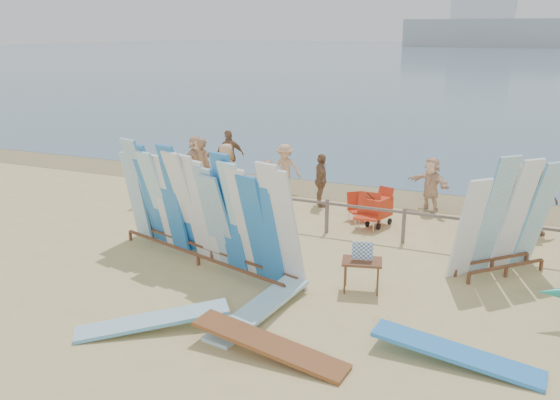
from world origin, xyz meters
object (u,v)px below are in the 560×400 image
at_px(flat_board_a, 259,315).
at_px(beachgoer_5, 431,184).
at_px(main_surfboard_rack, 204,212).
at_px(beach_chair_left, 367,219).
at_px(flat_board_e, 153,328).
at_px(beachgoer_0, 226,172).
at_px(beachgoer_extra_1, 229,156).
at_px(beachgoer_1, 203,166).
at_px(flat_board_c, 269,355).
at_px(beachgoer_11, 196,159).
at_px(beachgoer_8, 510,213).
at_px(flat_board_d, 455,362).
at_px(side_surfboard_rack, 505,220).
at_px(stroller, 379,211).
at_px(beach_chair_right, 358,213).
at_px(beachgoer_2, 269,188).
at_px(beachgoer_3, 285,169).
at_px(beachgoer_9, 519,198).
at_px(beachgoer_4, 321,180).
at_px(vendor_table, 362,275).
at_px(beachgoer_10, 538,203).

relative_size(flat_board_a, beachgoer_5, 1.69).
relative_size(main_surfboard_rack, beach_chair_left, 5.58).
height_order(flat_board_e, beachgoer_0, beachgoer_0).
bearing_deg(beachgoer_extra_1, beachgoer_1, 40.92).
bearing_deg(beachgoer_extra_1, flat_board_c, 72.35).
bearing_deg(beachgoer_11, beachgoer_5, -82.21).
bearing_deg(flat_board_a, beachgoer_0, 132.16).
bearing_deg(flat_board_e, beachgoer_8, 103.51).
xyz_separation_m(beachgoer_8, beachgoer_5, (-2.26, 2.45, -0.10)).
height_order(beachgoer_8, beachgoer_0, beachgoer_8).
distance_m(flat_board_e, beachgoer_extra_1, 10.60).
xyz_separation_m(flat_board_d, beachgoer_extra_1, (-8.77, 8.95, 0.91)).
distance_m(flat_board_c, beachgoer_8, 7.55).
height_order(beachgoer_extra_1, beachgoer_0, beachgoer_extra_1).
height_order(side_surfboard_rack, beachgoer_1, side_surfboard_rack).
xyz_separation_m(main_surfboard_rack, stroller, (2.98, 4.16, -0.81)).
bearing_deg(flat_board_c, beachgoer_5, -1.32).
xyz_separation_m(side_surfboard_rack, flat_board_e, (-5.51, -5.04, -1.23)).
height_order(flat_board_a, beachgoer_11, beachgoer_11).
bearing_deg(flat_board_c, beach_chair_right, 10.03).
xyz_separation_m(flat_board_d, beachgoer_2, (-5.90, 5.88, 0.81)).
bearing_deg(beachgoer_extra_1, beachgoer_3, 117.16).
bearing_deg(beachgoer_9, beachgoer_5, -129.05).
height_order(stroller, beachgoer_1, beachgoer_1).
xyz_separation_m(main_surfboard_rack, beachgoer_11, (-3.97, 6.30, -0.40)).
height_order(beachgoer_4, beachgoer_2, beachgoer_2).
xyz_separation_m(beachgoer_11, beachgoer_5, (7.97, -0.19, -0.03)).
height_order(flat_board_c, beach_chair_left, beach_chair_left).
xyz_separation_m(beach_chair_right, beachgoer_3, (-2.98, 1.89, 0.57)).
distance_m(flat_board_a, beachgoer_extra_1, 10.16).
relative_size(beachgoer_8, beachgoer_2, 1.11).
bearing_deg(beachgoer_extra_1, vendor_table, 85.30).
height_order(beachgoer_9, beachgoer_2, beachgoer_9).
relative_size(flat_board_e, beach_chair_left, 2.82).
bearing_deg(vendor_table, beachgoer_3, 110.59).
relative_size(beachgoer_9, beachgoer_3, 1.11).
xyz_separation_m(beachgoer_8, beachgoer_0, (-8.30, 1.22, -0.02)).
height_order(beachgoer_10, beachgoer_1, beachgoer_1).
bearing_deg(beachgoer_0, beachgoer_2, -169.61).
height_order(beach_chair_right, stroller, stroller).
relative_size(main_surfboard_rack, beachgoer_0, 3.04).
xyz_separation_m(beachgoer_8, beachgoer_2, (-6.36, 0.13, -0.09)).
xyz_separation_m(vendor_table, beachgoer_5, (0.33, 6.17, 0.45)).
bearing_deg(main_surfboard_rack, flat_board_a, -22.33).
distance_m(beachgoer_10, beachgoer_9, 0.50).
xyz_separation_m(side_surfboard_rack, beachgoer_9, (0.22, 3.27, -0.34)).
distance_m(stroller, beachgoer_extra_1, 6.56).
bearing_deg(beachgoer_11, beachgoer_0, -117.33).
bearing_deg(beach_chair_left, beachgoer_1, 164.83).
height_order(beachgoer_10, beachgoer_5, beachgoer_10).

